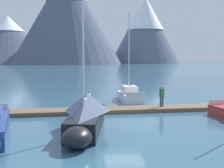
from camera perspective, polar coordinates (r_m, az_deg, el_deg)
The scene contains 8 objects.
ground_plane at distance 19.06m, azimuth 2.45°, elevation -7.58°, with size 700.00×700.00×0.00m, color #335B75.
mountain_west_summit at distance 252.25m, azimuth -19.50°, elevation 8.21°, with size 76.19×76.19×37.71m.
mountain_central_massif at distance 219.70m, azimuth -8.78°, elevation 13.13°, with size 79.82×79.82×68.56m.
mountain_shoulder_ridge at distance 247.97m, azimuth 6.45°, elevation 10.74°, with size 57.81×57.81×54.44m.
dock at distance 22.90m, azimuth 0.68°, elevation -5.06°, with size 21.61×2.93×0.30m.
sailboat_second_berth at distance 16.88m, azimuth -5.04°, elevation -5.81°, with size 2.91×7.66×8.72m.
sailboat_mid_dock_port at distance 29.15m, azimuth 3.31°, elevation -2.07°, with size 1.87×5.78×8.54m.
person_on_dock at distance 23.70m, azimuth 9.64°, elevation -2.07°, with size 0.50×0.40×1.69m.
Camera 1 is at (-3.30, -18.30, 4.17)m, focal length 47.12 mm.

